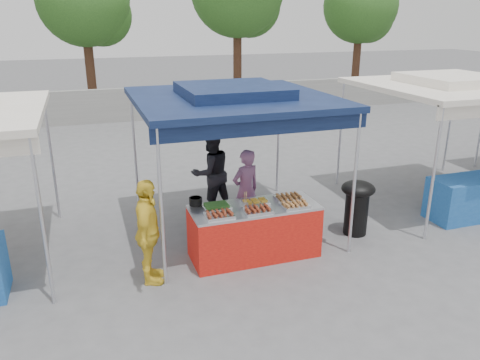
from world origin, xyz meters
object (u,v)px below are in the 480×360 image
object	(u,v)px
vendor_woman	(246,190)
cooking_pot	(196,201)
helper_man	(211,173)
vendor_table	(254,231)
customer_person	(148,232)
wok_burner	(357,203)

from	to	relation	value
vendor_woman	cooking_pot	bearing A→B (deg)	14.29
vendor_woman	helper_man	bearing A→B (deg)	-82.77
vendor_table	customer_person	distance (m)	1.74
wok_burner	helper_man	distance (m)	2.74
cooking_pot	customer_person	size ratio (longest dim) A/B	0.13
customer_person	helper_man	bearing A→B (deg)	-20.97
cooking_pot	vendor_woman	size ratio (longest dim) A/B	0.14
wok_burner	helper_man	bearing A→B (deg)	142.99
wok_burner	customer_person	bearing A→B (deg)	-172.48
vendor_table	helper_man	world-z (taller)	helper_man
cooking_pot	helper_man	distance (m)	1.64
helper_man	wok_burner	bearing A→B (deg)	127.85
vendor_table	vendor_woman	bearing A→B (deg)	78.50
vendor_table	cooking_pot	size ratio (longest dim) A/B	9.77
vendor_table	wok_burner	bearing A→B (deg)	5.39
cooking_pot	customer_person	world-z (taller)	customer_person
wok_burner	customer_person	distance (m)	3.69
helper_man	vendor_woman	bearing A→B (deg)	98.69
cooking_pot	helper_man	world-z (taller)	helper_man
cooking_pot	vendor_table	bearing A→B (deg)	-22.51
wok_burner	vendor_table	bearing A→B (deg)	-173.93
cooking_pot	helper_man	bearing A→B (deg)	66.22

